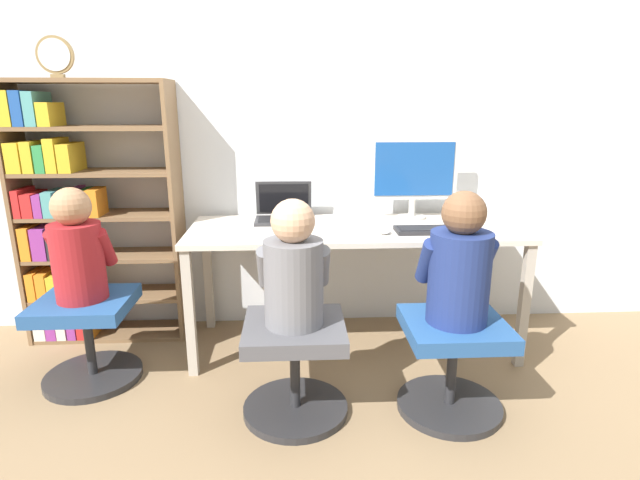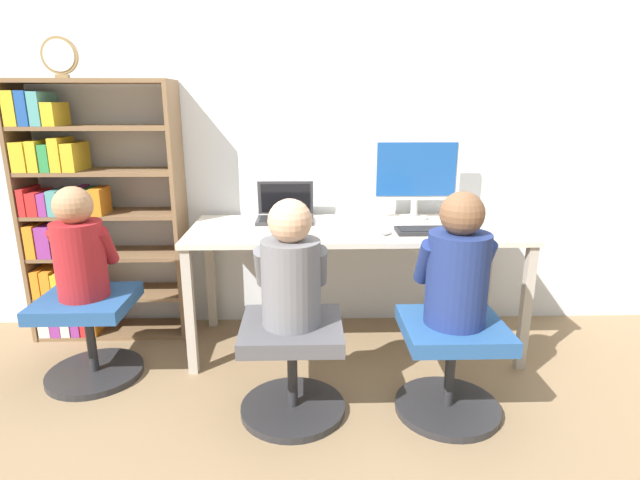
{
  "view_description": "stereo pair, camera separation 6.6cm",
  "coord_description": "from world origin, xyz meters",
  "px_view_note": "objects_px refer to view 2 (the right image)",
  "views": [
    {
      "loc": [
        -0.35,
        -2.44,
        1.44
      ],
      "look_at": [
        -0.21,
        0.16,
        0.72
      ],
      "focal_mm": 28.0,
      "sensor_mm": 36.0,
      "label": 1
    },
    {
      "loc": [
        -0.29,
        -2.45,
        1.44
      ],
      "look_at": [
        -0.21,
        0.16,
        0.72
      ],
      "focal_mm": 28.0,
      "sensor_mm": 36.0,
      "label": 2
    }
  ],
  "objects_px": {
    "office_chair_right": "(292,361)",
    "person_at_laptop": "(291,270)",
    "keyboard": "(433,230)",
    "office_chair_left": "(451,361)",
    "desktop_monitor": "(416,175)",
    "person_near_shelf": "(79,248)",
    "person_at_monitor": "(458,267)",
    "desk_clock": "(60,56)",
    "bookshelf": "(82,216)",
    "office_chair_side": "(90,331)",
    "laptop": "(285,213)"
  },
  "relations": [
    {
      "from": "laptop",
      "to": "office_chair_left",
      "type": "height_order",
      "value": "laptop"
    },
    {
      "from": "desktop_monitor",
      "to": "office_chair_side",
      "type": "relative_size",
      "value": 1.07
    },
    {
      "from": "desktop_monitor",
      "to": "person_at_monitor",
      "type": "height_order",
      "value": "desktop_monitor"
    },
    {
      "from": "keyboard",
      "to": "office_chair_left",
      "type": "xyz_separation_m",
      "value": [
        -0.03,
        -0.56,
        -0.49
      ]
    },
    {
      "from": "office_chair_side",
      "to": "desktop_monitor",
      "type": "bearing_deg",
      "value": 16.26
    },
    {
      "from": "office_chair_side",
      "to": "person_near_shelf",
      "type": "xyz_separation_m",
      "value": [
        0.0,
        0.0,
        0.46
      ]
    },
    {
      "from": "office_chair_right",
      "to": "desk_clock",
      "type": "bearing_deg",
      "value": 147.03
    },
    {
      "from": "keyboard",
      "to": "person_at_monitor",
      "type": "bearing_deg",
      "value": -92.63
    },
    {
      "from": "person_at_monitor",
      "to": "person_at_laptop",
      "type": "distance_m",
      "value": 0.75
    },
    {
      "from": "office_chair_left",
      "to": "person_at_monitor",
      "type": "bearing_deg",
      "value": 90.0
    },
    {
      "from": "person_at_monitor",
      "to": "person_at_laptop",
      "type": "height_order",
      "value": "person_at_monitor"
    },
    {
      "from": "person_at_monitor",
      "to": "bookshelf",
      "type": "height_order",
      "value": "bookshelf"
    },
    {
      "from": "desktop_monitor",
      "to": "person_at_laptop",
      "type": "relative_size",
      "value": 0.92
    },
    {
      "from": "person_at_laptop",
      "to": "bookshelf",
      "type": "bearing_deg",
      "value": 145.44
    },
    {
      "from": "person_at_laptop",
      "to": "office_chair_left",
      "type": "bearing_deg",
      "value": -1.48
    },
    {
      "from": "office_chair_right",
      "to": "desk_clock",
      "type": "relative_size",
      "value": 2.3
    },
    {
      "from": "bookshelf",
      "to": "person_near_shelf",
      "type": "distance_m",
      "value": 0.57
    },
    {
      "from": "desktop_monitor",
      "to": "person_near_shelf",
      "type": "bearing_deg",
      "value": -163.85
    },
    {
      "from": "desk_clock",
      "to": "office_chair_side",
      "type": "height_order",
      "value": "desk_clock"
    },
    {
      "from": "laptop",
      "to": "desk_clock",
      "type": "xyz_separation_m",
      "value": [
        -1.21,
        -0.04,
        0.89
      ]
    },
    {
      "from": "desk_clock",
      "to": "person_near_shelf",
      "type": "distance_m",
      "value": 1.08
    },
    {
      "from": "office_chair_right",
      "to": "person_at_laptop",
      "type": "relative_size",
      "value": 0.87
    },
    {
      "from": "desk_clock",
      "to": "office_chair_right",
      "type": "bearing_deg",
      "value": -32.97
    },
    {
      "from": "bookshelf",
      "to": "office_chair_left",
      "type": "bearing_deg",
      "value": -24.03
    },
    {
      "from": "office_chair_side",
      "to": "person_at_laptop",
      "type": "bearing_deg",
      "value": -18.01
    },
    {
      "from": "office_chair_right",
      "to": "desktop_monitor",
      "type": "bearing_deg",
      "value": 50.28
    },
    {
      "from": "office_chair_left",
      "to": "office_chair_side",
      "type": "height_order",
      "value": "same"
    },
    {
      "from": "desktop_monitor",
      "to": "person_at_monitor",
      "type": "relative_size",
      "value": 0.88
    },
    {
      "from": "desk_clock",
      "to": "keyboard",
      "type": "bearing_deg",
      "value": -7.74
    },
    {
      "from": "office_chair_right",
      "to": "person_near_shelf",
      "type": "relative_size",
      "value": 0.87
    },
    {
      "from": "person_at_laptop",
      "to": "office_chair_side",
      "type": "distance_m",
      "value": 1.23
    },
    {
      "from": "keyboard",
      "to": "person_at_monitor",
      "type": "xyz_separation_m",
      "value": [
        -0.03,
        -0.56,
        -0.02
      ]
    },
    {
      "from": "person_at_monitor",
      "to": "bookshelf",
      "type": "relative_size",
      "value": 0.39
    },
    {
      "from": "desktop_monitor",
      "to": "office_chair_right",
      "type": "relative_size",
      "value": 1.07
    },
    {
      "from": "bookshelf",
      "to": "person_at_monitor",
      "type": "bearing_deg",
      "value": -23.94
    },
    {
      "from": "person_near_shelf",
      "to": "office_chair_side",
      "type": "bearing_deg",
      "value": -90.0
    },
    {
      "from": "person_at_laptop",
      "to": "bookshelf",
      "type": "xyz_separation_m",
      "value": [
        -1.29,
        0.89,
        0.05
      ]
    },
    {
      "from": "desktop_monitor",
      "to": "office_chair_right",
      "type": "bearing_deg",
      "value": -129.72
    },
    {
      "from": "office_chair_right",
      "to": "office_chair_side",
      "type": "xyz_separation_m",
      "value": [
        -1.09,
        0.36,
        0.0
      ]
    },
    {
      "from": "person_at_monitor",
      "to": "bookshelf",
      "type": "distance_m",
      "value": 2.23
    },
    {
      "from": "person_near_shelf",
      "to": "bookshelf",
      "type": "bearing_deg",
      "value": 110.96
    },
    {
      "from": "desktop_monitor",
      "to": "laptop",
      "type": "bearing_deg",
      "value": -178.32
    },
    {
      "from": "office_chair_right",
      "to": "person_at_laptop",
      "type": "height_order",
      "value": "person_at_laptop"
    },
    {
      "from": "laptop",
      "to": "person_at_monitor",
      "type": "relative_size",
      "value": 0.56
    },
    {
      "from": "desktop_monitor",
      "to": "office_chair_right",
      "type": "height_order",
      "value": "desktop_monitor"
    },
    {
      "from": "desktop_monitor",
      "to": "person_at_laptop",
      "type": "xyz_separation_m",
      "value": [
        -0.74,
        -0.89,
        -0.3
      ]
    },
    {
      "from": "person_at_laptop",
      "to": "bookshelf",
      "type": "distance_m",
      "value": 1.57
    },
    {
      "from": "laptop",
      "to": "person_at_laptop",
      "type": "bearing_deg",
      "value": -86.32
    },
    {
      "from": "person_at_laptop",
      "to": "person_near_shelf",
      "type": "bearing_deg",
      "value": 161.82
    },
    {
      "from": "person_at_monitor",
      "to": "desk_clock",
      "type": "bearing_deg",
      "value": 157.51
    }
  ]
}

